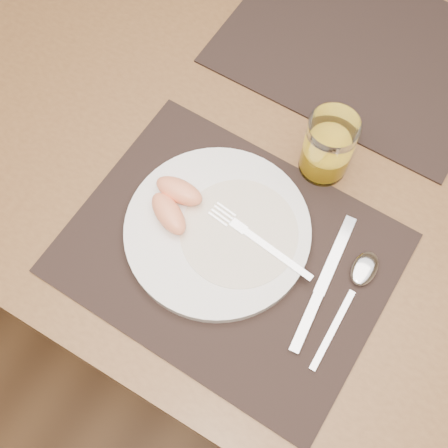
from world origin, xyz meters
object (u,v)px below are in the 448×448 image
placemat_far (359,47)px  plate (218,230)px  spoon (360,277)px  juice_glass (327,149)px  fork (252,236)px  placemat_near (229,253)px  table (294,168)px  knife (319,293)px

placemat_far → plate: bearing=-94.3°
spoon → juice_glass: juice_glass is taller
fork → plate: bearing=-164.6°
placemat_near → placemat_far: same height
plate → fork: 0.05m
table → placemat_near: (-0.00, -0.22, 0.09)m
knife → juice_glass: (-0.09, 0.19, 0.05)m
table → placemat_far: (-0.00, 0.22, 0.09)m
placemat_near → fork: (0.02, 0.03, 0.02)m
spoon → fork: bearing=-170.3°
placemat_far → knife: knife is taller
fork → juice_glass: juice_glass is taller
plate → spoon: plate is taller
plate → knife: bearing=-2.9°
placemat_near → fork: size_ratio=2.57×
fork → juice_glass: (0.03, 0.16, 0.03)m
placemat_far → fork: fork is taller
placemat_far → juice_glass: (0.05, -0.24, 0.05)m
table → knife: bearing=-56.9°
placemat_far → plate: (-0.03, -0.42, 0.01)m
placemat_far → knife: size_ratio=2.04×
placemat_near → plate: size_ratio=1.67×
placemat_far → spoon: 0.42m
knife → placemat_near: bearing=-175.9°
fork → spoon: fork is taller
plate → juice_glass: bearing=65.5°
placemat_near → spoon: size_ratio=2.36×
plate → knife: size_ratio=1.22×
spoon → juice_glass: 0.19m
fork → spoon: size_ratio=0.92×
plate → fork: bearing=15.4°
placemat_near → spoon: 0.19m
table → fork: size_ratio=7.99×
spoon → juice_glass: bearing=132.7°
plate → placemat_near: bearing=-31.9°
juice_glass → knife: bearing=-64.9°
fork → juice_glass: bearing=78.9°
knife → table: bearing=123.1°
juice_glass → spoon: bearing=-47.3°
placemat_near → plate: 0.04m
placemat_near → plate: plate is taller
placemat_near → juice_glass: 0.21m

